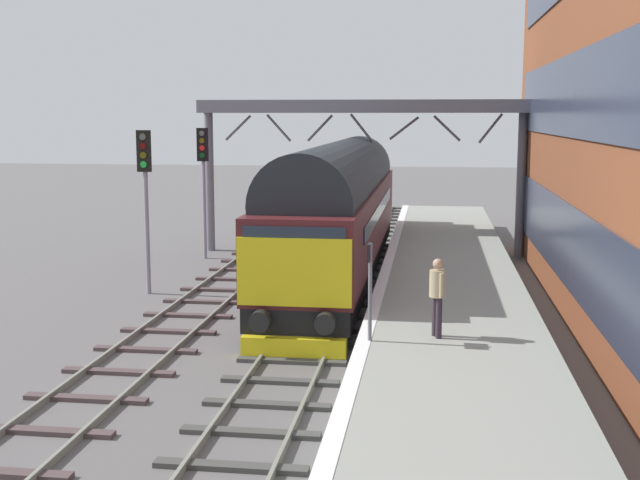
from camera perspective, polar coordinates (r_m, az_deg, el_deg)
ground_plane at (r=20.94m, az=-0.97°, el=-6.78°), size 140.00×140.00×0.00m
track_main at (r=20.92m, az=-0.97°, el=-6.63°), size 2.50×60.00×0.15m
track_adjacent_west at (r=21.74m, az=-10.41°, el=-6.19°), size 2.50×60.00×0.15m
station_platform at (r=20.59m, az=9.03°, el=-5.71°), size 4.00×44.00×1.01m
diesel_locomotive at (r=27.30m, az=1.26°, el=2.14°), size 2.74×17.97×4.68m
signal_post_near at (r=26.06m, az=-11.95°, el=3.48°), size 0.44×0.22×5.10m
signal_post_mid at (r=32.26m, az=-8.04°, el=4.50°), size 0.44×0.22×5.06m
platform_number_sign at (r=16.69m, az=3.44°, el=-2.54°), size 0.10×0.44×2.00m
waiting_passenger at (r=17.20m, az=8.10°, el=-3.44°), size 0.44×0.48×1.64m
overhead_footbridge at (r=33.03m, az=2.91°, el=8.64°), size 12.89×2.00×6.14m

